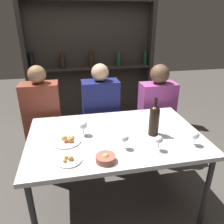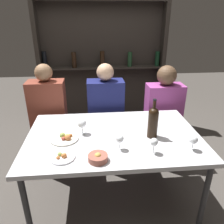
# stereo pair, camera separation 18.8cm
# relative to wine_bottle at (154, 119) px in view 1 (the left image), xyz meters

# --- Properties ---
(ground_plane) EXTENTS (10.00, 10.00, 0.00)m
(ground_plane) POSITION_rel_wine_bottle_xyz_m (-0.32, 0.06, -0.89)
(ground_plane) COLOR #47423D
(dining_table) EXTENTS (1.46, 0.94, 0.75)m
(dining_table) POSITION_rel_wine_bottle_xyz_m (-0.32, 0.06, -0.20)
(dining_table) COLOR silver
(dining_table) RESTS_ON ground_plane
(wine_rack_wall) EXTENTS (1.92, 0.21, 2.14)m
(wine_rack_wall) POSITION_rel_wine_bottle_xyz_m (-0.32, 1.84, 0.19)
(wine_rack_wall) COLOR #28231E
(wine_rack_wall) RESTS_ON ground_plane
(wine_bottle) EXTENTS (0.08, 0.08, 0.34)m
(wine_bottle) POSITION_rel_wine_bottle_xyz_m (0.00, 0.00, 0.00)
(wine_bottle) COLOR black
(wine_bottle) RESTS_ON dining_table
(wine_glass_0) EXTENTS (0.06, 0.06, 0.12)m
(wine_glass_0) POSITION_rel_wine_bottle_xyz_m (-0.05, -0.24, -0.06)
(wine_glass_0) COLOR silver
(wine_glass_0) RESTS_ON dining_table
(wine_glass_1) EXTENTS (0.07, 0.07, 0.13)m
(wine_glass_1) POSITION_rel_wine_bottle_xyz_m (-0.58, 0.10, -0.05)
(wine_glass_1) COLOR silver
(wine_glass_1) RESTS_ON dining_table
(wine_glass_2) EXTENTS (0.06, 0.06, 0.12)m
(wine_glass_2) POSITION_rel_wine_bottle_xyz_m (-0.29, -0.16, -0.06)
(wine_glass_2) COLOR silver
(wine_glass_2) RESTS_ON dining_table
(wine_glass_3) EXTENTS (0.06, 0.06, 0.12)m
(wine_glass_3) POSITION_rel_wine_bottle_xyz_m (0.25, -0.22, -0.06)
(wine_glass_3) COLOR silver
(wine_glass_3) RESTS_ON dining_table
(food_plate_0) EXTENTS (0.18, 0.18, 0.04)m
(food_plate_0) POSITION_rel_wine_bottle_xyz_m (-0.71, -0.24, -0.13)
(food_plate_0) COLOR white
(food_plate_0) RESTS_ON dining_table
(food_plate_1) EXTENTS (0.23, 0.23, 0.05)m
(food_plate_1) POSITION_rel_wine_bottle_xyz_m (-0.72, 0.02, -0.13)
(food_plate_1) COLOR silver
(food_plate_1) RESTS_ON dining_table
(snack_bowl) EXTENTS (0.14, 0.14, 0.06)m
(snack_bowl) POSITION_rel_wine_bottle_xyz_m (-0.46, -0.29, -0.12)
(snack_bowl) COLOR #995142
(snack_bowl) RESTS_ON dining_table
(seated_person_left) EXTENTS (0.39, 0.22, 1.23)m
(seated_person_left) POSITION_rel_wine_bottle_xyz_m (-0.98, 0.72, -0.32)
(seated_person_left) COLOR #26262B
(seated_person_left) RESTS_ON ground_plane
(seated_person_center) EXTENTS (0.40, 0.22, 1.22)m
(seated_person_center) POSITION_rel_wine_bottle_xyz_m (-0.34, 0.72, -0.32)
(seated_person_center) COLOR #26262B
(seated_person_center) RESTS_ON ground_plane
(seated_person_right) EXTENTS (0.41, 0.22, 1.19)m
(seated_person_right) POSITION_rel_wine_bottle_xyz_m (0.33, 0.72, -0.33)
(seated_person_right) COLOR #26262B
(seated_person_right) RESTS_ON ground_plane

